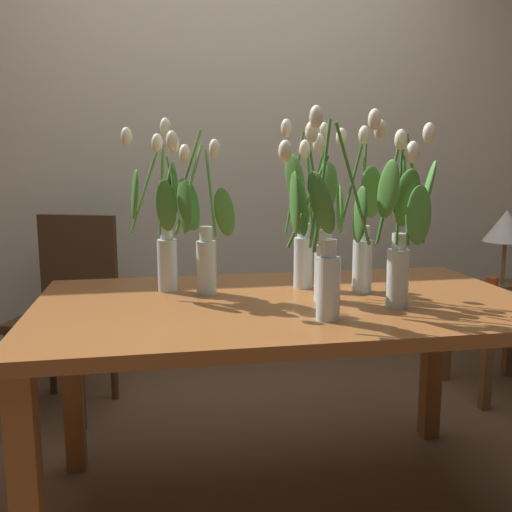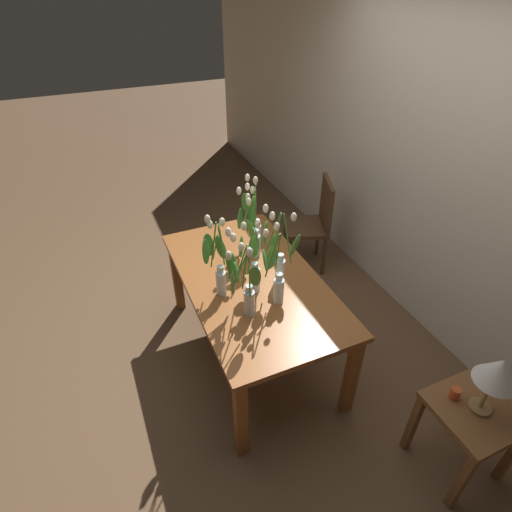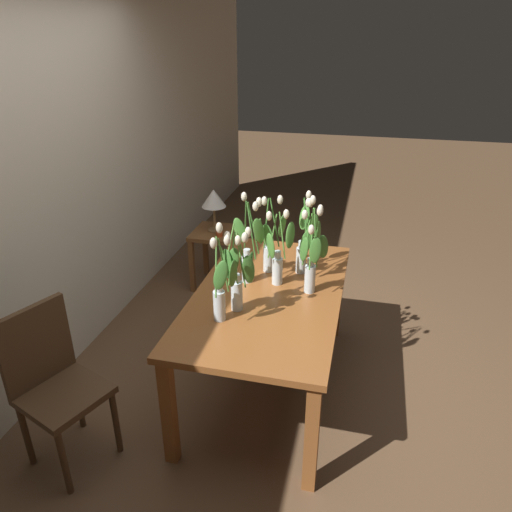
# 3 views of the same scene
# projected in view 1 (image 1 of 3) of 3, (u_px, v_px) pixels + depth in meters

# --- Properties ---
(ground_plane) EXTENTS (18.00, 18.00, 0.00)m
(ground_plane) POSITION_uv_depth(u_px,v_px,m) (284.00, 507.00, 1.93)
(ground_plane) COLOR brown
(room_wall_rear) EXTENTS (9.00, 0.10, 2.70)m
(room_wall_rear) POSITION_uv_depth(u_px,v_px,m) (226.00, 133.00, 3.17)
(room_wall_rear) COLOR beige
(room_wall_rear) RESTS_ON ground
(dining_table) EXTENTS (1.60, 0.90, 0.74)m
(dining_table) POSITION_uv_depth(u_px,v_px,m) (285.00, 327.00, 1.82)
(dining_table) COLOR brown
(dining_table) RESTS_ON ground
(tulip_vase_0) EXTENTS (0.27, 0.15, 0.56)m
(tulip_vase_0) POSITION_uv_depth(u_px,v_px,m) (165.00, 233.00, 1.88)
(tulip_vase_0) COLOR silver
(tulip_vase_0) RESTS_ON dining_table
(tulip_vase_1) EXTENTS (0.14, 0.17, 0.56)m
(tulip_vase_1) POSITION_uv_depth(u_px,v_px,m) (360.00, 239.00, 1.87)
(tulip_vase_1) COLOR silver
(tulip_vase_1) RESTS_ON dining_table
(tulip_vase_2) EXTENTS (0.20, 0.26, 0.58)m
(tulip_vase_2) POSITION_uv_depth(u_px,v_px,m) (306.00, 225.00, 1.94)
(tulip_vase_2) COLOR silver
(tulip_vase_2) RESTS_ON dining_table
(tulip_vase_3) EXTENTS (0.26, 0.20, 0.59)m
(tulip_vase_3) POSITION_uv_depth(u_px,v_px,m) (197.00, 227.00, 1.84)
(tulip_vase_3) COLOR silver
(tulip_vase_3) RESTS_ON dining_table
(tulip_vase_4) EXTENTS (0.15, 0.19, 0.53)m
(tulip_vase_4) POSITION_uv_depth(u_px,v_px,m) (320.00, 245.00, 1.76)
(tulip_vase_4) COLOR silver
(tulip_vase_4) RESTS_ON dining_table
(tulip_vase_5) EXTENTS (0.23, 0.18, 0.56)m
(tulip_vase_5) POSITION_uv_depth(u_px,v_px,m) (403.00, 232.00, 1.65)
(tulip_vase_5) COLOR silver
(tulip_vase_5) RESTS_ON dining_table
(tulip_vase_6) EXTENTS (0.30, 0.21, 0.59)m
(tulip_vase_6) POSITION_uv_depth(u_px,v_px,m) (325.00, 239.00, 1.54)
(tulip_vase_6) COLOR silver
(tulip_vase_6) RESTS_ON dining_table
(dining_chair) EXTENTS (0.52, 0.52, 0.93)m
(dining_chair) POSITION_uv_depth(u_px,v_px,m) (70.00, 301.00, 2.67)
(dining_chair) COLOR #4C331E
(dining_chair) RESTS_ON ground
(side_table) EXTENTS (0.44, 0.44, 0.55)m
(side_table) POSITION_uv_depth(u_px,v_px,m) (502.00, 311.00, 2.84)
(side_table) COLOR brown
(side_table) RESTS_ON ground
(table_lamp) EXTENTS (0.22, 0.22, 0.40)m
(table_lamp) POSITION_uv_depth(u_px,v_px,m) (506.00, 228.00, 2.79)
(table_lamp) COLOR olive
(table_lamp) RESTS_ON side_table
(pillar_candle) EXTENTS (0.06, 0.06, 0.07)m
(pillar_candle) POSITION_uv_depth(u_px,v_px,m) (492.00, 285.00, 2.74)
(pillar_candle) COLOR #CC4C23
(pillar_candle) RESTS_ON side_table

